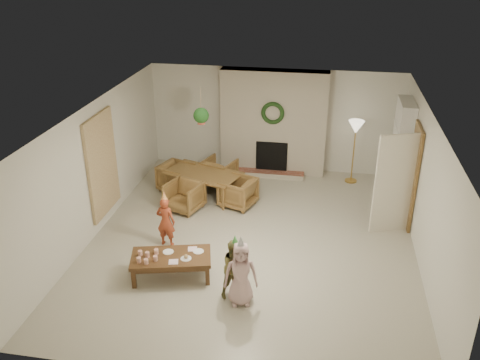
% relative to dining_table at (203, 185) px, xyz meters
% --- Properties ---
extents(floor, '(7.00, 7.00, 0.00)m').
position_rel_dining_table_xyz_m(floor, '(1.35, -1.63, -0.28)').
color(floor, '#B7B29E').
rests_on(floor, ground).
extents(ceiling, '(7.00, 7.00, 0.00)m').
position_rel_dining_table_xyz_m(ceiling, '(1.35, -1.63, 2.22)').
color(ceiling, white).
rests_on(ceiling, wall_back).
extents(wall_back, '(7.00, 0.00, 7.00)m').
position_rel_dining_table_xyz_m(wall_back, '(1.35, 1.87, 0.97)').
color(wall_back, silver).
rests_on(wall_back, floor).
extents(wall_front, '(7.00, 0.00, 7.00)m').
position_rel_dining_table_xyz_m(wall_front, '(1.35, -5.13, 0.97)').
color(wall_front, silver).
rests_on(wall_front, floor).
extents(wall_left, '(0.00, 7.00, 7.00)m').
position_rel_dining_table_xyz_m(wall_left, '(-1.65, -1.63, 0.97)').
color(wall_left, silver).
rests_on(wall_left, floor).
extents(wall_right, '(0.00, 7.00, 7.00)m').
position_rel_dining_table_xyz_m(wall_right, '(4.35, -1.63, 0.97)').
color(wall_right, silver).
rests_on(wall_right, floor).
extents(fireplace_mass, '(2.50, 0.40, 2.50)m').
position_rel_dining_table_xyz_m(fireplace_mass, '(1.35, 1.67, 0.97)').
color(fireplace_mass, '#4C1F14').
rests_on(fireplace_mass, floor).
extents(fireplace_hearth, '(1.60, 0.30, 0.12)m').
position_rel_dining_table_xyz_m(fireplace_hearth, '(1.35, 1.32, -0.22)').
color(fireplace_hearth, maroon).
rests_on(fireplace_hearth, floor).
extents(fireplace_firebox, '(0.75, 0.12, 0.75)m').
position_rel_dining_table_xyz_m(fireplace_firebox, '(1.35, 1.49, 0.17)').
color(fireplace_firebox, black).
rests_on(fireplace_firebox, floor).
extents(fireplace_wreath, '(0.54, 0.10, 0.54)m').
position_rel_dining_table_xyz_m(fireplace_wreath, '(1.35, 1.44, 1.27)').
color(fireplace_wreath, '#173614').
rests_on(fireplace_wreath, fireplace_mass).
extents(floor_lamp_base, '(0.28, 0.28, 0.03)m').
position_rel_dining_table_xyz_m(floor_lamp_base, '(3.26, 1.37, -0.27)').
color(floor_lamp_base, gold).
rests_on(floor_lamp_base, floor).
extents(floor_lamp_post, '(0.03, 0.03, 1.35)m').
position_rel_dining_table_xyz_m(floor_lamp_post, '(3.26, 1.37, 0.41)').
color(floor_lamp_post, gold).
rests_on(floor_lamp_post, floor).
extents(floor_lamp_shade, '(0.36, 0.36, 0.30)m').
position_rel_dining_table_xyz_m(floor_lamp_shade, '(3.26, 1.37, 1.06)').
color(floor_lamp_shade, beige).
rests_on(floor_lamp_shade, floor_lamp_post).
extents(bookshelf_carcass, '(0.30, 1.00, 2.20)m').
position_rel_dining_table_xyz_m(bookshelf_carcass, '(4.19, 0.67, 0.82)').
color(bookshelf_carcass, white).
rests_on(bookshelf_carcass, floor).
extents(bookshelf_shelf_a, '(0.30, 0.92, 0.03)m').
position_rel_dining_table_xyz_m(bookshelf_shelf_a, '(4.17, 0.67, 0.17)').
color(bookshelf_shelf_a, white).
rests_on(bookshelf_shelf_a, bookshelf_carcass).
extents(bookshelf_shelf_b, '(0.30, 0.92, 0.03)m').
position_rel_dining_table_xyz_m(bookshelf_shelf_b, '(4.17, 0.67, 0.57)').
color(bookshelf_shelf_b, white).
rests_on(bookshelf_shelf_b, bookshelf_carcass).
extents(bookshelf_shelf_c, '(0.30, 0.92, 0.03)m').
position_rel_dining_table_xyz_m(bookshelf_shelf_c, '(4.17, 0.67, 0.97)').
color(bookshelf_shelf_c, white).
rests_on(bookshelf_shelf_c, bookshelf_carcass).
extents(bookshelf_shelf_d, '(0.30, 0.92, 0.03)m').
position_rel_dining_table_xyz_m(bookshelf_shelf_d, '(4.17, 0.67, 1.37)').
color(bookshelf_shelf_d, white).
rests_on(bookshelf_shelf_d, bookshelf_carcass).
extents(books_row_lower, '(0.20, 0.40, 0.24)m').
position_rel_dining_table_xyz_m(books_row_lower, '(4.15, 0.52, 0.31)').
color(books_row_lower, '#A7241F').
rests_on(books_row_lower, bookshelf_shelf_a).
extents(books_row_mid, '(0.20, 0.44, 0.24)m').
position_rel_dining_table_xyz_m(books_row_mid, '(4.15, 0.72, 0.71)').
color(books_row_mid, '#295697').
rests_on(books_row_mid, bookshelf_shelf_b).
extents(books_row_upper, '(0.20, 0.36, 0.22)m').
position_rel_dining_table_xyz_m(books_row_upper, '(4.15, 0.57, 1.10)').
color(books_row_upper, olive).
rests_on(books_row_upper, bookshelf_shelf_c).
extents(door_frame, '(0.05, 0.86, 2.04)m').
position_rel_dining_table_xyz_m(door_frame, '(4.31, -0.43, 0.74)').
color(door_frame, brown).
rests_on(door_frame, floor).
extents(door_leaf, '(0.77, 0.32, 2.00)m').
position_rel_dining_table_xyz_m(door_leaf, '(3.93, -0.81, 0.72)').
color(door_leaf, beige).
rests_on(door_leaf, floor).
extents(curtain_panel, '(0.06, 1.20, 2.00)m').
position_rel_dining_table_xyz_m(curtain_panel, '(-1.61, -1.43, 0.97)').
color(curtain_panel, beige).
rests_on(curtain_panel, wall_left).
extents(dining_table, '(1.82, 1.38, 0.57)m').
position_rel_dining_table_xyz_m(dining_table, '(0.00, 0.00, 0.00)').
color(dining_table, brown).
rests_on(dining_table, floor).
extents(dining_chair_near, '(0.86, 0.87, 0.63)m').
position_rel_dining_table_xyz_m(dining_chair_near, '(-0.23, -0.67, 0.03)').
color(dining_chair_near, brown).
rests_on(dining_chair_near, floor).
extents(dining_chair_far, '(0.86, 0.87, 0.63)m').
position_rel_dining_table_xyz_m(dining_chair_far, '(0.23, 0.67, 0.03)').
color(dining_chair_far, brown).
rests_on(dining_chair_far, floor).
extents(dining_chair_left, '(0.87, 0.86, 0.63)m').
position_rel_dining_table_xyz_m(dining_chair_left, '(-0.67, 0.23, 0.03)').
color(dining_chair_left, brown).
rests_on(dining_chair_left, floor).
extents(dining_chair_right, '(0.87, 0.86, 0.63)m').
position_rel_dining_table_xyz_m(dining_chair_right, '(0.84, -0.29, 0.03)').
color(dining_chair_right, brown).
rests_on(dining_chair_right, floor).
extents(hanging_plant_cord, '(0.01, 0.01, 0.70)m').
position_rel_dining_table_xyz_m(hanging_plant_cord, '(0.05, -0.13, 1.87)').
color(hanging_plant_cord, tan).
rests_on(hanging_plant_cord, ceiling).
extents(hanging_plant_pot, '(0.16, 0.16, 0.12)m').
position_rel_dining_table_xyz_m(hanging_plant_pot, '(0.05, -0.13, 1.52)').
color(hanging_plant_pot, '#AD4B37').
rests_on(hanging_plant_pot, hanging_plant_cord).
extents(hanging_plant_foliage, '(0.32, 0.32, 0.32)m').
position_rel_dining_table_xyz_m(hanging_plant_foliage, '(0.05, -0.13, 1.64)').
color(hanging_plant_foliage, '#184818').
rests_on(hanging_plant_foliage, hanging_plant_pot).
extents(coffee_table_top, '(1.44, 0.96, 0.06)m').
position_rel_dining_table_xyz_m(coffee_table_top, '(0.19, -3.01, 0.09)').
color(coffee_table_top, '#52351B').
rests_on(coffee_table_top, floor).
extents(coffee_table_apron, '(1.32, 0.83, 0.08)m').
position_rel_dining_table_xyz_m(coffee_table_apron, '(0.19, -3.01, 0.02)').
color(coffee_table_apron, '#52351B').
rests_on(coffee_table_apron, floor).
extents(coffee_leg_fl, '(0.09, 0.09, 0.34)m').
position_rel_dining_table_xyz_m(coffee_leg_fl, '(-0.32, -3.41, -0.11)').
color(coffee_leg_fl, '#52351B').
rests_on(coffee_leg_fl, floor).
extents(coffee_leg_fr, '(0.09, 0.09, 0.34)m').
position_rel_dining_table_xyz_m(coffee_leg_fr, '(0.84, -3.12, -0.11)').
color(coffee_leg_fr, '#52351B').
rests_on(coffee_leg_fr, floor).
extents(coffee_leg_bl, '(0.09, 0.09, 0.34)m').
position_rel_dining_table_xyz_m(coffee_leg_bl, '(-0.45, -2.89, -0.11)').
color(coffee_leg_bl, '#52351B').
rests_on(coffee_leg_bl, floor).
extents(coffee_leg_br, '(0.09, 0.09, 0.34)m').
position_rel_dining_table_xyz_m(coffee_leg_br, '(0.71, -2.60, -0.11)').
color(coffee_leg_br, '#52351B').
rests_on(coffee_leg_br, floor).
extents(cup_a, '(0.09, 0.09, 0.09)m').
position_rel_dining_table_xyz_m(cup_a, '(-0.26, -3.28, 0.17)').
color(cup_a, white).
rests_on(cup_a, coffee_table_top).
extents(cup_b, '(0.09, 0.09, 0.09)m').
position_rel_dining_table_xyz_m(cup_b, '(-0.31, -3.08, 0.17)').
color(cup_b, white).
rests_on(cup_b, coffee_table_top).
extents(cup_c, '(0.09, 0.09, 0.09)m').
position_rel_dining_table_xyz_m(cup_c, '(-0.13, -3.30, 0.17)').
color(cup_c, white).
rests_on(cup_c, coffee_table_top).
extents(cup_d, '(0.09, 0.09, 0.09)m').
position_rel_dining_table_xyz_m(cup_d, '(-0.18, -3.10, 0.17)').
color(cup_d, white).
rests_on(cup_d, coffee_table_top).
extents(cup_e, '(0.09, 0.09, 0.09)m').
position_rel_dining_table_xyz_m(cup_e, '(-0.01, -3.18, 0.17)').
color(cup_e, white).
rests_on(cup_e, coffee_table_top).
extents(cup_f, '(0.09, 0.09, 0.09)m').
position_rel_dining_table_xyz_m(cup_f, '(-0.06, -2.99, 0.17)').
color(cup_f, white).
rests_on(cup_f, coffee_table_top).
extents(plate_a, '(0.22, 0.22, 0.01)m').
position_rel_dining_table_xyz_m(plate_a, '(0.11, -2.90, 0.13)').
color(plate_a, white).
rests_on(plate_a, coffee_table_top).
extents(plate_b, '(0.22, 0.22, 0.01)m').
position_rel_dining_table_xyz_m(plate_b, '(0.46, -3.05, 0.13)').
color(plate_b, white).
rests_on(plate_b, coffee_table_top).
extents(plate_c, '(0.22, 0.22, 0.01)m').
position_rel_dining_table_xyz_m(plate_c, '(0.61, -2.80, 0.13)').
color(plate_c, white).
rests_on(plate_c, coffee_table_top).
extents(food_scoop, '(0.09, 0.09, 0.07)m').
position_rel_dining_table_xyz_m(food_scoop, '(0.46, -3.05, 0.17)').
color(food_scoop, tan).
rests_on(food_scoop, plate_b).
extents(napkin_left, '(0.18, 0.18, 0.01)m').
position_rel_dining_table_xyz_m(napkin_left, '(0.29, -3.17, 0.12)').
color(napkin_left, '#FFBBD2').
rests_on(napkin_left, coffee_table_top).
extents(napkin_right, '(0.18, 0.18, 0.01)m').
position_rel_dining_table_xyz_m(napkin_right, '(0.49, -2.75, 0.12)').
color(napkin_right, '#FFBBD2').
rests_on(napkin_right, coffee_table_top).
extents(child_red, '(0.37, 0.26, 0.97)m').
position_rel_dining_table_xyz_m(child_red, '(-0.19, -2.05, 0.20)').
color(child_red, '#A43F23').
rests_on(child_red, floor).
extents(party_hat_red, '(0.18, 0.18, 0.18)m').
position_rel_dining_table_xyz_m(party_hat_red, '(-0.19, -2.05, 0.73)').
color(party_hat_red, '#FDEA54').
rests_on(party_hat_red, child_red).
extents(child_plaid, '(0.61, 0.60, 0.99)m').
position_rel_dining_table_xyz_m(child_plaid, '(1.34, -3.31, 0.21)').
color(child_plaid, '#935B28').
rests_on(child_plaid, floor).
extents(party_hat_plaid, '(0.15, 0.15, 0.16)m').
position_rel_dining_table_xyz_m(party_hat_plaid, '(1.34, -3.31, 0.74)').
color(party_hat_plaid, green).
rests_on(party_hat_plaid, child_plaid).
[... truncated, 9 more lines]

